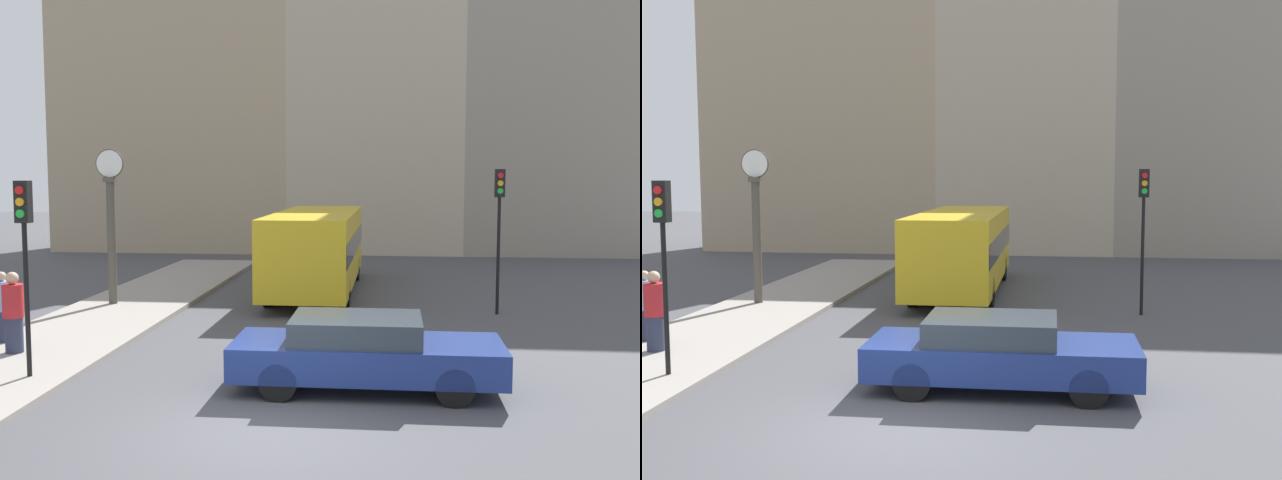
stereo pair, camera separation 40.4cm
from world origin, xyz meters
TOP-DOWN VIEW (x-y plane):
  - ground_plane at (0.00, 0.00)m, footprint 120.00×120.00m
  - sidewalk_corner at (-5.58, 8.98)m, footprint 3.27×21.95m
  - building_row at (0.33, 25.82)m, footprint 29.97×5.00m
  - sedan_car at (1.43, 2.24)m, footprint 4.77×1.83m
  - bus_distant at (-0.55, 12.70)m, footprint 2.52×8.91m
  - traffic_light_near at (-4.72, 2.00)m, footprint 0.26×0.24m
  - traffic_light_far at (4.77, 9.52)m, footprint 0.26×0.24m
  - street_clock at (-6.10, 9.36)m, footprint 0.82×0.31m
  - pedestrian_red_top at (-5.91, 3.64)m, footprint 0.43×0.43m
  - pedestrian_blue_stripe at (-6.67, 4.54)m, footprint 0.44×0.44m

SIDE VIEW (x-z plane):
  - ground_plane at x=0.00m, z-range 0.00..0.00m
  - sidewalk_corner at x=-5.58m, z-range 0.00..0.13m
  - sedan_car at x=1.43m, z-range 0.03..1.34m
  - pedestrian_blue_stripe at x=-6.67m, z-range 0.11..1.67m
  - pedestrian_red_top at x=-5.91m, z-range 0.11..1.80m
  - bus_distant at x=-0.55m, z-range 0.20..2.82m
  - street_clock at x=-6.10m, z-range 0.24..4.65m
  - traffic_light_near at x=-4.72m, z-range 0.91..4.50m
  - traffic_light_far at x=4.77m, z-range 0.85..4.82m
  - building_row at x=0.33m, z-range -0.91..18.36m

